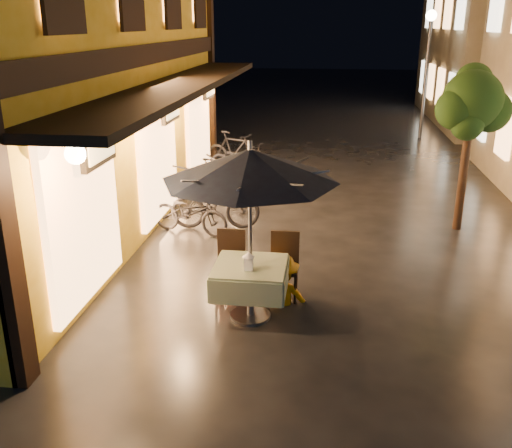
# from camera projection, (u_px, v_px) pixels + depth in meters

# --- Properties ---
(ground) EXTENTS (90.00, 90.00, 0.00)m
(ground) POSITION_uv_depth(u_px,v_px,m) (334.00, 339.00, 7.32)
(ground) COLOR black
(ground) RESTS_ON ground
(west_building) EXTENTS (5.90, 11.40, 7.40)m
(west_building) POSITION_uv_depth(u_px,v_px,m) (31.00, 30.00, 10.51)
(west_building) COLOR gold
(west_building) RESTS_ON ground
(street_tree) EXTENTS (1.43, 1.20, 3.15)m
(street_tree) POSITION_uv_depth(u_px,v_px,m) (473.00, 104.00, 10.44)
(street_tree) COLOR black
(street_tree) RESTS_ON ground
(streetlamp_far) EXTENTS (0.36, 0.36, 4.23)m
(streetlamp_far) POSITION_uv_depth(u_px,v_px,m) (428.00, 51.00, 19.07)
(streetlamp_far) COLOR #59595E
(streetlamp_far) RESTS_ON ground
(cafe_table) EXTENTS (0.99, 0.99, 0.78)m
(cafe_table) POSITION_uv_depth(u_px,v_px,m) (250.00, 278.00, 7.69)
(cafe_table) COLOR #59595E
(cafe_table) RESTS_ON ground
(patio_umbrella) EXTENTS (2.29, 2.29, 2.46)m
(patio_umbrella) POSITION_uv_depth(u_px,v_px,m) (250.00, 165.00, 7.17)
(patio_umbrella) COLOR #59595E
(patio_umbrella) RESTS_ON ground
(cafe_chair_left) EXTENTS (0.42, 0.42, 0.97)m
(cafe_chair_left) POSITION_uv_depth(u_px,v_px,m) (230.00, 259.00, 8.44)
(cafe_chair_left) COLOR black
(cafe_chair_left) RESTS_ON ground
(cafe_chair_right) EXTENTS (0.42, 0.42, 0.97)m
(cafe_chair_right) POSITION_uv_depth(u_px,v_px,m) (284.00, 261.00, 8.34)
(cafe_chair_right) COLOR black
(cafe_chair_right) RESTS_ON ground
(table_lantern) EXTENTS (0.16, 0.16, 0.25)m
(table_lantern) POSITION_uv_depth(u_px,v_px,m) (249.00, 260.00, 7.43)
(table_lantern) COLOR white
(table_lantern) RESTS_ON cafe_table
(person_orange) EXTENTS (0.76, 0.63, 1.43)m
(person_orange) POSITION_uv_depth(u_px,v_px,m) (232.00, 252.00, 8.21)
(person_orange) COLOR red
(person_orange) RESTS_ON ground
(person_yellow) EXTENTS (1.03, 0.76, 1.42)m
(person_yellow) POSITION_uv_depth(u_px,v_px,m) (281.00, 256.00, 8.08)
(person_yellow) COLOR orange
(person_yellow) RESTS_ON ground
(bicycle_0) EXTENTS (1.67, 0.96, 0.83)m
(bicycle_0) POSITION_uv_depth(u_px,v_px,m) (190.00, 213.00, 10.86)
(bicycle_0) COLOR black
(bicycle_0) RESTS_ON ground
(bicycle_1) EXTENTS (1.78, 0.68, 1.05)m
(bicycle_1) POSITION_uv_depth(u_px,v_px,m) (215.00, 203.00, 11.08)
(bicycle_1) COLOR black
(bicycle_1) RESTS_ON ground
(bicycle_2) EXTENTS (1.93, 0.86, 0.98)m
(bicycle_2) POSITION_uv_depth(u_px,v_px,m) (222.00, 182.00, 12.68)
(bicycle_2) COLOR black
(bicycle_2) RESTS_ON ground
(bicycle_3) EXTENTS (1.56, 0.68, 0.90)m
(bicycle_3) POSITION_uv_depth(u_px,v_px,m) (217.00, 178.00, 13.12)
(bicycle_3) COLOR black
(bicycle_3) RESTS_ON ground
(bicycle_4) EXTENTS (1.88, 1.12, 0.93)m
(bicycle_4) POSITION_uv_depth(u_px,v_px,m) (241.00, 161.00, 14.70)
(bicycle_4) COLOR black
(bicycle_4) RESTS_ON ground
(bicycle_5) EXTENTS (1.85, 1.19, 1.08)m
(bicycle_5) POSITION_uv_depth(u_px,v_px,m) (234.00, 152.00, 15.39)
(bicycle_5) COLOR black
(bicycle_5) RESTS_ON ground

